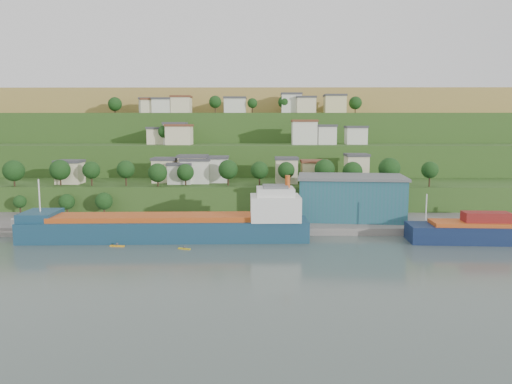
{
  "coord_description": "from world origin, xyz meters",
  "views": [
    {
      "loc": [
        13.42,
        -116.52,
        29.24
      ],
      "look_at": [
        12.3,
        15.0,
        11.88
      ],
      "focal_mm": 35.0,
      "sensor_mm": 36.0,
      "label": 1
    }
  ],
  "objects_px": {
    "warehouse": "(351,197)",
    "caravan": "(22,223)",
    "cargo_ship_near": "(175,228)",
    "kayak_orange": "(117,245)"
  },
  "relations": [
    {
      "from": "cargo_ship_near",
      "to": "warehouse",
      "type": "distance_m",
      "value": 53.09
    },
    {
      "from": "warehouse",
      "to": "caravan",
      "type": "distance_m",
      "value": 94.06
    },
    {
      "from": "warehouse",
      "to": "caravan",
      "type": "relative_size",
      "value": 5.88
    },
    {
      "from": "kayak_orange",
      "to": "warehouse",
      "type": "bearing_deg",
      "value": 32.61
    },
    {
      "from": "cargo_ship_near",
      "to": "warehouse",
      "type": "height_order",
      "value": "cargo_ship_near"
    },
    {
      "from": "warehouse",
      "to": "caravan",
      "type": "bearing_deg",
      "value": -167.57
    },
    {
      "from": "caravan",
      "to": "kayak_orange",
      "type": "bearing_deg",
      "value": -51.2
    },
    {
      "from": "cargo_ship_near",
      "to": "kayak_orange",
      "type": "relative_size",
      "value": 19.8
    },
    {
      "from": "warehouse",
      "to": "caravan",
      "type": "height_order",
      "value": "warehouse"
    },
    {
      "from": "cargo_ship_near",
      "to": "warehouse",
      "type": "bearing_deg",
      "value": 19.94
    }
  ]
}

